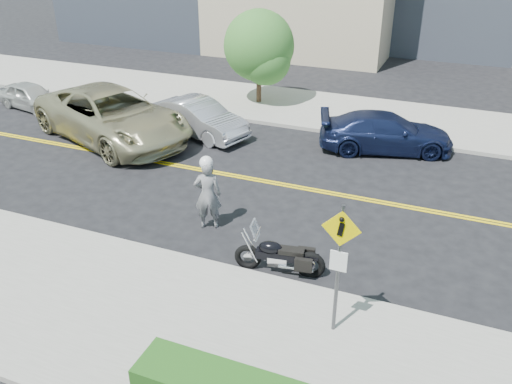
{
  "coord_description": "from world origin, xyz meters",
  "views": [
    {
      "loc": [
        6.03,
        -15.13,
        8.05
      ],
      "look_at": [
        1.07,
        -2.96,
        1.2
      ],
      "focal_mm": 38.0,
      "sensor_mm": 36.0,
      "label": 1
    }
  ],
  "objects": [
    {
      "name": "motorcyclist",
      "position": [
        -0.24,
        -3.32,
        1.09
      ],
      "size": [
        0.89,
        0.76,
        2.2
      ],
      "rotation": [
        0.0,
        0.0,
        3.57
      ],
      "color": "#ABABB0",
      "rests_on": "ground"
    },
    {
      "name": "parked_car_white",
      "position": [
        -12.37,
        2.99,
        0.59
      ],
      "size": [
        3.66,
        2.03,
        1.18
      ],
      "primitive_type": "imported",
      "rotation": [
        0.0,
        0.0,
        1.38
      ],
      "color": "silver",
      "rests_on": "ground"
    },
    {
      "name": "parked_car_blue",
      "position": [
        3.38,
        4.19,
        0.71
      ],
      "size": [
        5.27,
        3.33,
        1.42
      ],
      "primitive_type": "imported",
      "rotation": [
        0.0,
        0.0,
        1.86
      ],
      "color": "#172045",
      "rests_on": "ground"
    },
    {
      "name": "sidewalk_far",
      "position": [
        0.0,
        7.5,
        0.07
      ],
      "size": [
        60.0,
        5.0,
        0.15
      ],
      "primitive_type": "cube",
      "color": "#9E9B91",
      "rests_on": "ground_plane"
    },
    {
      "name": "tree_far_a",
      "position": [
        -3.03,
        7.43,
        2.72
      ],
      "size": [
        3.15,
        3.15,
        4.3
      ],
      "rotation": [
        0.0,
        0.0,
        0.05
      ],
      "color": "#382619",
      "rests_on": "ground"
    },
    {
      "name": "suv",
      "position": [
        -6.68,
        1.26,
        0.99
      ],
      "size": [
        7.85,
        5.65,
        1.99
      ],
      "primitive_type": "imported",
      "rotation": [
        0.0,
        0.0,
        1.2
      ],
      "color": "tan",
      "rests_on": "ground"
    },
    {
      "name": "pedestrian_sign",
      "position": [
        4.2,
        -6.31,
        1.96
      ],
      "size": [
        0.78,
        0.08,
        3.0
      ],
      "color": "#4C4C51",
      "rests_on": "sidewalk_near"
    },
    {
      "name": "ground_plane",
      "position": [
        0.0,
        0.0,
        0.0
      ],
      "size": [
        120.0,
        120.0,
        0.0
      ],
      "primitive_type": "plane",
      "color": "black",
      "rests_on": "ground"
    },
    {
      "name": "parked_car_silver",
      "position": [
        -3.82,
        2.96,
        0.71
      ],
      "size": [
        4.59,
        2.78,
        1.43
      ],
      "primitive_type": "imported",
      "rotation": [
        0.0,
        0.0,
        1.26
      ],
      "color": "#B8B9C1",
      "rests_on": "ground"
    },
    {
      "name": "motorcycle",
      "position": [
        2.37,
        -4.6,
        0.67
      ],
      "size": [
        2.29,
        1.02,
        1.35
      ],
      "primitive_type": null,
      "rotation": [
        0.0,
        0.0,
        0.16
      ],
      "color": "black",
      "rests_on": "ground"
    },
    {
      "name": "sidewalk_near",
      "position": [
        0.0,
        -7.5,
        0.07
      ],
      "size": [
        60.0,
        5.0,
        0.15
      ],
      "primitive_type": "cube",
      "color": "#9E9B91",
      "rests_on": "ground_plane"
    }
  ]
}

